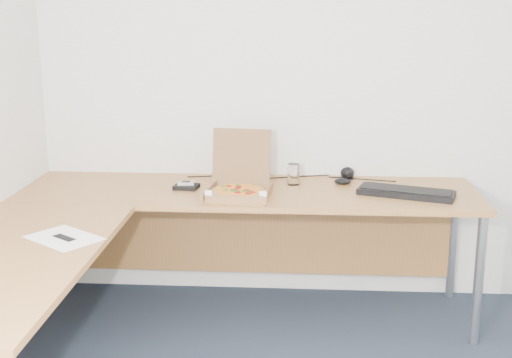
# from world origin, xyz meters

# --- Properties ---
(room_shell) EXTENTS (3.50, 3.50, 2.50)m
(room_shell) POSITION_xyz_m (0.00, 0.00, 1.25)
(room_shell) COLOR silver
(room_shell) RESTS_ON ground
(desk) EXTENTS (2.50, 2.20, 0.73)m
(desk) POSITION_xyz_m (-0.82, 0.97, 0.70)
(desk) COLOR #A76E38
(desk) RESTS_ON ground
(pizza_box) EXTENTS (0.32, 0.37, 0.33)m
(pizza_box) POSITION_xyz_m (-0.54, 1.28, 0.77)
(pizza_box) COLOR olive
(pizza_box) RESTS_ON desk
(drinking_glass) EXTENTS (0.07, 0.07, 0.12)m
(drinking_glass) POSITION_xyz_m (-0.25, 1.52, 0.79)
(drinking_glass) COLOR white
(drinking_glass) RESTS_ON desk
(keyboard) EXTENTS (0.53, 0.33, 0.03)m
(keyboard) POSITION_xyz_m (0.35, 1.33, 0.75)
(keyboard) COLOR black
(keyboard) RESTS_ON desk
(mouse) EXTENTS (0.10, 0.07, 0.03)m
(mouse) POSITION_xyz_m (0.03, 1.55, 0.75)
(mouse) COLOR black
(mouse) RESTS_ON desk
(wallet) EXTENTS (0.14, 0.12, 0.02)m
(wallet) POSITION_xyz_m (-0.84, 1.40, 0.74)
(wallet) COLOR black
(wallet) RESTS_ON desk
(phone) EXTENTS (0.09, 0.05, 0.02)m
(phone) POSITION_xyz_m (-0.85, 1.40, 0.76)
(phone) COLOR #B2B5BA
(phone) RESTS_ON wallet
(paper_sheet) EXTENTS (0.38, 0.36, 0.00)m
(paper_sheet) POSITION_xyz_m (-1.24, 0.54, 0.73)
(paper_sheet) COLOR white
(paper_sheet) RESTS_ON desk
(dome_speaker) EXTENTS (0.09, 0.09, 0.07)m
(dome_speaker) POSITION_xyz_m (0.06, 1.68, 0.77)
(dome_speaker) COLOR black
(dome_speaker) RESTS_ON desk
(cable_bundle) EXTENTS (0.59, 0.12, 0.01)m
(cable_bundle) POSITION_xyz_m (-0.30, 1.68, 0.73)
(cable_bundle) COLOR black
(cable_bundle) RESTS_ON desk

